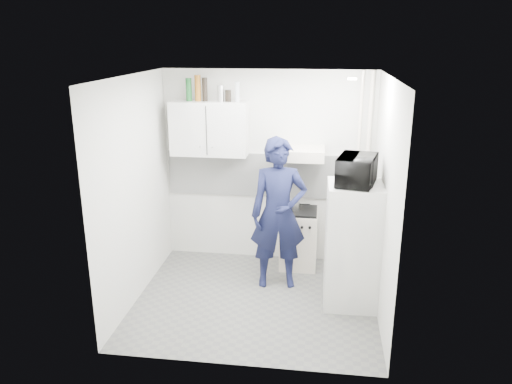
# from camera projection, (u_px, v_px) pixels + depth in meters

# --- Properties ---
(floor) EXTENTS (2.80, 2.80, 0.00)m
(floor) POSITION_uv_depth(u_px,v_px,m) (255.00, 300.00, 5.94)
(floor) COLOR #535352
(floor) RESTS_ON ground
(ceiling) EXTENTS (2.80, 2.80, 0.00)m
(ceiling) POSITION_uv_depth(u_px,v_px,m) (255.00, 76.00, 5.16)
(ceiling) COLOR white
(ceiling) RESTS_ON wall_back
(wall_back) EXTENTS (2.80, 0.00, 2.80)m
(wall_back) POSITION_uv_depth(u_px,v_px,m) (268.00, 168.00, 6.73)
(wall_back) COLOR silver
(wall_back) RESTS_ON floor
(wall_left) EXTENTS (0.00, 2.60, 2.60)m
(wall_left) POSITION_uv_depth(u_px,v_px,m) (135.00, 191.00, 5.73)
(wall_left) COLOR silver
(wall_left) RESTS_ON floor
(wall_right) EXTENTS (0.00, 2.60, 2.60)m
(wall_right) POSITION_uv_depth(u_px,v_px,m) (384.00, 201.00, 5.37)
(wall_right) COLOR silver
(wall_right) RESTS_ON floor
(person) EXTENTS (0.75, 0.55, 1.88)m
(person) POSITION_uv_depth(u_px,v_px,m) (279.00, 214.00, 6.05)
(person) COLOR #111533
(person) RESTS_ON floor
(stove) EXTENTS (0.49, 0.49, 0.78)m
(stove) POSITION_uv_depth(u_px,v_px,m) (299.00, 239.00, 6.71)
(stove) COLOR silver
(stove) RESTS_ON floor
(fridge) EXTENTS (0.61, 0.61, 1.45)m
(fridge) POSITION_uv_depth(u_px,v_px,m) (352.00, 245.00, 5.67)
(fridge) COLOR white
(fridge) RESTS_ON floor
(stove_top) EXTENTS (0.47, 0.47, 0.03)m
(stove_top) POSITION_uv_depth(u_px,v_px,m) (299.00, 211.00, 6.59)
(stove_top) COLOR black
(stove_top) RESTS_ON stove
(saucepan) EXTENTS (0.17, 0.17, 0.09)m
(saucepan) POSITION_uv_depth(u_px,v_px,m) (294.00, 206.00, 6.60)
(saucepan) COLOR silver
(saucepan) RESTS_ON stove_top
(microwave) EXTENTS (0.63, 0.49, 0.31)m
(microwave) POSITION_uv_depth(u_px,v_px,m) (357.00, 170.00, 5.41)
(microwave) COLOR black
(microwave) RESTS_ON fridge
(bottle_b) EXTENTS (0.08, 0.08, 0.29)m
(bottle_b) POSITION_uv_depth(u_px,v_px,m) (189.00, 90.00, 6.38)
(bottle_b) COLOR #144C1E
(bottle_b) RESTS_ON upper_cabinet
(bottle_c) EXTENTS (0.08, 0.08, 0.33)m
(bottle_c) POSITION_uv_depth(u_px,v_px,m) (198.00, 88.00, 6.36)
(bottle_c) COLOR brown
(bottle_c) RESTS_ON upper_cabinet
(bottle_d) EXTENTS (0.07, 0.07, 0.30)m
(bottle_d) POSITION_uv_depth(u_px,v_px,m) (205.00, 90.00, 6.35)
(bottle_d) COLOR black
(bottle_d) RESTS_ON upper_cabinet
(canister_a) EXTENTS (0.08, 0.08, 0.20)m
(canister_a) POSITION_uv_depth(u_px,v_px,m) (221.00, 93.00, 6.34)
(canister_a) COLOR silver
(canister_a) RESTS_ON upper_cabinet
(canister_b) EXTENTS (0.08, 0.08, 0.15)m
(canister_b) POSITION_uv_depth(u_px,v_px,m) (228.00, 96.00, 6.34)
(canister_b) COLOR black
(canister_b) RESTS_ON upper_cabinet
(bottle_e) EXTENTS (0.06, 0.06, 0.25)m
(bottle_e) POSITION_uv_depth(u_px,v_px,m) (237.00, 92.00, 6.31)
(bottle_e) COLOR #B2B7BC
(bottle_e) RESTS_ON upper_cabinet
(upper_cabinet) EXTENTS (1.00, 0.35, 0.70)m
(upper_cabinet) POSITION_uv_depth(u_px,v_px,m) (209.00, 128.00, 6.50)
(upper_cabinet) COLOR white
(upper_cabinet) RESTS_ON wall_back
(range_hood) EXTENTS (0.60, 0.50, 0.14)m
(range_hood) POSITION_uv_depth(u_px,v_px,m) (301.00, 153.00, 6.36)
(range_hood) COLOR silver
(range_hood) RESTS_ON wall_back
(backsplash) EXTENTS (2.74, 0.03, 0.60)m
(backsplash) POSITION_uv_depth(u_px,v_px,m) (268.00, 175.00, 6.75)
(backsplash) COLOR white
(backsplash) RESTS_ON wall_back
(pipe_a) EXTENTS (0.05, 0.05, 2.60)m
(pipe_a) POSITION_uv_depth(u_px,v_px,m) (366.00, 173.00, 6.49)
(pipe_a) COLOR silver
(pipe_a) RESTS_ON floor
(pipe_b) EXTENTS (0.04, 0.04, 2.60)m
(pipe_b) POSITION_uv_depth(u_px,v_px,m) (357.00, 172.00, 6.50)
(pipe_b) COLOR silver
(pipe_b) RESTS_ON floor
(ceiling_spot_fixture) EXTENTS (0.10, 0.10, 0.02)m
(ceiling_spot_fixture) POSITION_uv_depth(u_px,v_px,m) (352.00, 79.00, 5.23)
(ceiling_spot_fixture) COLOR white
(ceiling_spot_fixture) RESTS_ON ceiling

